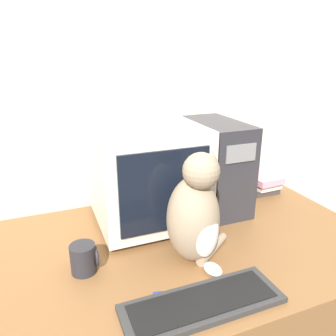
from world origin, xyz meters
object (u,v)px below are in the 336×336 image
Objects in this scene: crt_monitor at (148,175)px; cat at (195,215)px; computer_tower at (216,165)px; keyboard at (203,303)px; mug at (84,258)px; book_stack at (261,182)px; pen at (174,292)px.

cat is at bearing -78.88° from crt_monitor.
cat is (-0.29, -0.37, -0.03)m from computer_tower.
mug is at bearing 135.25° from keyboard.
book_stack is 0.94m from pen.
keyboard is (-0.02, -0.55, -0.21)m from crt_monitor.
cat is at bearing 70.08° from keyboard.
computer_tower reaches higher than mug.
crt_monitor is at bearing 88.41° from keyboard.
cat reaches higher than book_stack.
crt_monitor is 0.59m from keyboard.
crt_monitor is 0.34m from cat.
computer_tower is 0.69m from pen.
cat is at bearing -128.11° from computer_tower.
mug is (-0.24, 0.21, 0.05)m from pen.
book_stack is at bearing 10.06° from computer_tower.
mug reaches higher than keyboard.
keyboard is at bearing -91.59° from crt_monitor.
cat is 0.76m from book_stack.
computer_tower is 0.47m from cat.
pen is at bearing -148.92° from cat.
crt_monitor is 0.71m from book_stack.
keyboard is at bearing -44.75° from mug.
computer_tower is 0.85× the size of keyboard.
crt_monitor is 2.23× the size of book_stack.
crt_monitor is at bearing -173.86° from computer_tower.
pen is at bearing -98.89° from crt_monitor.
computer_tower is at bearing 6.14° from crt_monitor.
book_stack is (0.32, 0.06, -0.16)m from computer_tower.
keyboard is at bearing -122.05° from computer_tower.
cat is 0.41m from mug.
crt_monitor is 1.05× the size of computer_tower.
mug is at bearing -141.44° from crt_monitor.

